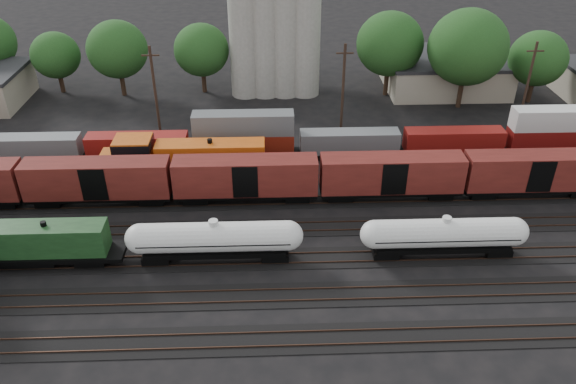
{
  "coord_description": "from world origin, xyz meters",
  "views": [
    {
      "loc": [
        2.47,
        -46.0,
        32.48
      ],
      "look_at": [
        4.21,
        2.0,
        3.0
      ],
      "focal_mm": 35.0,
      "sensor_mm": 36.0,
      "label": 1
    }
  ],
  "objects_px": {
    "green_locomotive": "(13,242)",
    "grain_silo": "(273,21)",
    "tank_car_a": "(215,239)",
    "orange_locomotive": "(180,158)"
  },
  "relations": [
    {
      "from": "orange_locomotive",
      "to": "grain_silo",
      "type": "relative_size",
      "value": 0.69
    },
    {
      "from": "green_locomotive",
      "to": "tank_car_a",
      "type": "height_order",
      "value": "green_locomotive"
    },
    {
      "from": "green_locomotive",
      "to": "grain_silo",
      "type": "bearing_deg",
      "value": 59.87
    },
    {
      "from": "tank_car_a",
      "to": "grain_silo",
      "type": "distance_m",
      "value": 42.34
    },
    {
      "from": "tank_car_a",
      "to": "orange_locomotive",
      "type": "xyz_separation_m",
      "value": [
        -4.94,
        15.0,
        0.34
      ]
    },
    {
      "from": "green_locomotive",
      "to": "grain_silo",
      "type": "height_order",
      "value": "grain_silo"
    },
    {
      "from": "tank_car_a",
      "to": "orange_locomotive",
      "type": "relative_size",
      "value": 0.79
    },
    {
      "from": "green_locomotive",
      "to": "tank_car_a",
      "type": "distance_m",
      "value": 17.85
    },
    {
      "from": "orange_locomotive",
      "to": "grain_silo",
      "type": "height_order",
      "value": "grain_silo"
    },
    {
      "from": "green_locomotive",
      "to": "orange_locomotive",
      "type": "distance_m",
      "value": 19.79
    }
  ]
}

